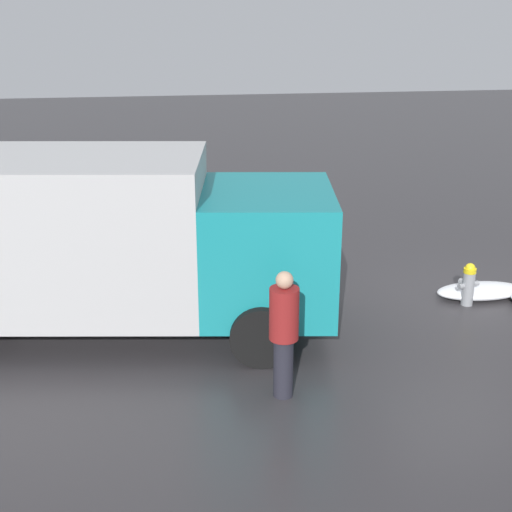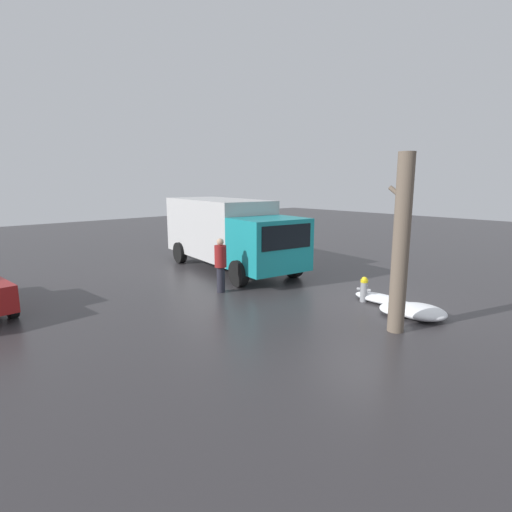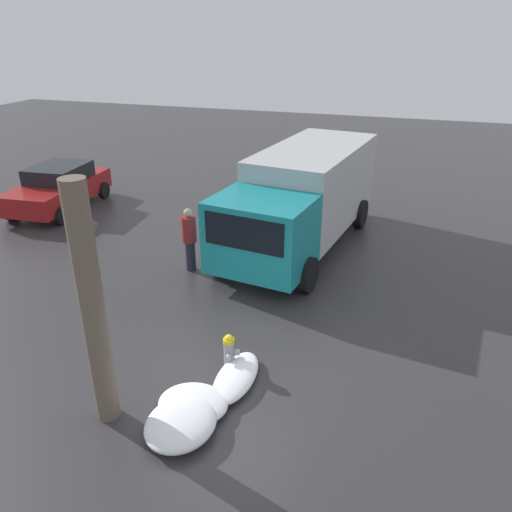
{
  "view_description": "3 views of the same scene",
  "coord_description": "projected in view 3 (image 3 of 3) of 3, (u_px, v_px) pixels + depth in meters",
  "views": [
    {
      "loc": [
        5.19,
        10.57,
        4.87
      ],
      "look_at": [
        3.73,
        0.58,
        1.28
      ],
      "focal_mm": 50.0,
      "sensor_mm": 36.0,
      "label": 1
    },
    {
      "loc": [
        -6.22,
        10.0,
        3.5
      ],
      "look_at": [
        3.85,
        0.78,
        0.93
      ],
      "focal_mm": 28.0,
      "sensor_mm": 36.0,
      "label": 2
    },
    {
      "loc": [
        -7.27,
        -2.91,
        6.03
      ],
      "look_at": [
        3.58,
        0.63,
        0.7
      ],
      "focal_mm": 35.0,
      "sensor_mm": 36.0,
      "label": 3
    }
  ],
  "objects": [
    {
      "name": "snow_pile_by_hydrant",
      "position": [
        236.0,
        377.0,
        9.19
      ],
      "size": [
        1.58,
        0.7,
        0.24
      ],
      "color": "white",
      "rests_on": "ground_plane"
    },
    {
      "name": "snow_pile_curbside",
      "position": [
        193.0,
        403.0,
        8.54
      ],
      "size": [
        1.05,
        1.22,
        0.26
      ],
      "color": "white",
      "rests_on": "ground_plane"
    },
    {
      "name": "fire_hydrant",
      "position": [
        229.0,
        351.0,
        9.47
      ],
      "size": [
        0.41,
        0.32,
        0.75
      ],
      "rotation": [
        0.0,
        0.0,
        5.0
      ],
      "color": "gray",
      "rests_on": "ground_plane"
    },
    {
      "name": "delivery_truck",
      "position": [
        303.0,
        195.0,
        14.42
      ],
      "size": [
        7.46,
        3.44,
        2.77
      ],
      "rotation": [
        0.0,
        0.0,
        1.43
      ],
      "color": "teal",
      "rests_on": "ground_plane"
    },
    {
      "name": "parked_car",
      "position": [
        58.0,
        187.0,
        17.68
      ],
      "size": [
        4.35,
        2.38,
        1.51
      ],
      "rotation": [
        0.0,
        0.0,
        1.66
      ],
      "color": "maroon",
      "rests_on": "ground_plane"
    },
    {
      "name": "snow_pile_by_tree",
      "position": [
        181.0,
        423.0,
        8.06
      ],
      "size": [
        1.33,
        1.14,
        0.34
      ],
      "color": "white",
      "rests_on": "ground_plane"
    },
    {
      "name": "tree_trunk",
      "position": [
        93.0,
        309.0,
        7.6
      ],
      "size": [
        0.58,
        0.38,
        4.14
      ],
      "color": "#6B5B4C",
      "rests_on": "ground_plane"
    },
    {
      "name": "pedestrian",
      "position": [
        189.0,
        237.0,
        13.07
      ],
      "size": [
        0.38,
        0.38,
        1.74
      ],
      "rotation": [
        0.0,
        0.0,
        2.29
      ],
      "color": "#23232D",
      "rests_on": "ground_plane"
    },
    {
      "name": "ground_plane",
      "position": [
        229.0,
        368.0,
        9.63
      ],
      "size": [
        60.0,
        60.0,
        0.0
      ],
      "primitive_type": "plane",
      "color": "#333033"
    }
  ]
}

